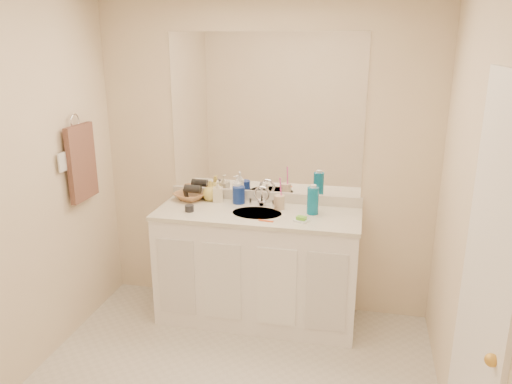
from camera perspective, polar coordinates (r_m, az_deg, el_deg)
The scene contains 27 objects.
wall_back at distance 3.86m, azimuth 1.04°, elevation 3.51°, with size 2.60×0.02×2.40m, color beige.
wall_front at distance 1.60m, azimuth -18.96°, elevation -18.67°, with size 2.60×0.02×2.40m, color beige.
wall_left at distance 3.27m, azimuth -26.94°, elevation -0.95°, with size 0.02×2.60×2.40m, color beige.
wall_right at distance 2.61m, azimuth 24.02°, elevation -4.83°, with size 0.02×2.60×2.40m, color beige.
vanity_cabinet at distance 3.87m, azimuth 0.16°, elevation -8.66°, with size 1.50×0.55×0.85m, color white.
countertop at distance 3.70m, azimuth 0.17°, elevation -2.51°, with size 1.52×0.57×0.03m, color silver.
backsplash at distance 3.93m, azimuth 0.98°, elevation -0.51°, with size 1.52×0.03×0.08m, color silver.
sink_basin at distance 3.68m, azimuth 0.10°, elevation -2.57°, with size 0.37×0.37×0.02m, color beige.
faucet at distance 3.83m, azimuth 0.68°, elevation -0.74°, with size 0.02×0.02×0.11m, color silver.
mirror at distance 3.79m, azimuth 1.05°, elevation 8.79°, with size 1.48×0.01×1.20m, color white.
blue_mug at distance 3.88m, azimuth -1.99°, elevation -0.34°, with size 0.10×0.10×0.13m, color navy.
tan_cup at distance 3.75m, azimuth 2.68°, elevation -1.17°, with size 0.08×0.08×0.11m, color beige.
toothbrush at distance 3.72m, azimuth 2.85°, elevation 0.23°, with size 0.01×0.01×0.20m, color #FF43B7.
mouthwash_bottle at distance 3.65m, azimuth 6.51°, elevation -1.00°, with size 0.08×0.08×0.20m, color #0C6A93.
soap_dish at distance 3.52m, azimuth 5.20°, elevation -3.27°, with size 0.10×0.08×0.01m, color white.
green_soap at distance 3.52m, azimuth 5.21°, elevation -2.98°, with size 0.07×0.05×0.02m, color #68C931.
orange_comb at distance 3.51m, azimuth 1.15°, elevation -3.31°, with size 0.11×0.02×0.00m, color #DC4817.
dark_jar at distance 3.74m, azimuth -7.62°, elevation -1.85°, with size 0.07×0.07×0.05m, color black.
soap_bottle_white at distance 3.91m, azimuth -2.20°, elevation 0.40°, with size 0.08×0.08×0.21m, color white.
soap_bottle_cream at distance 3.92m, azimuth -4.38°, elevation 0.10°, with size 0.08×0.08×0.17m, color beige.
soap_bottle_yellow at distance 3.96m, azimuth -5.24°, elevation 0.16°, with size 0.13×0.13×0.16m, color #D1BC51.
wicker_basket at distance 4.00m, azimuth -7.47°, elevation -0.45°, with size 0.25×0.25×0.06m, color #A87043.
hair_dryer at distance 3.98m, azimuth -7.24°, elevation 0.36°, with size 0.07×0.07×0.13m, color black.
towel_ring at distance 3.79m, azimuth -20.00°, elevation 7.61°, with size 0.11×0.11×0.01m, color silver.
hand_towel at distance 3.83m, azimuth -19.29°, elevation 3.19°, with size 0.04×0.32×0.55m, color #492E27.
switch_plate at distance 3.67m, azimuth -21.27°, elevation 3.20°, with size 0.01×0.09×0.13m, color white.
door at distance 2.42m, azimuth 24.48°, elevation -11.83°, with size 0.02×0.82×2.00m, color white.
Camera 1 is at (0.74, -2.38, 2.11)m, focal length 35.00 mm.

